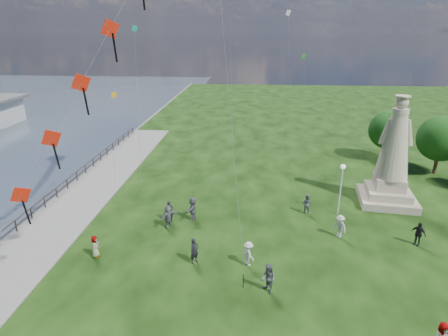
# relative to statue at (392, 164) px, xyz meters

# --- Properties ---
(waterfront) EXTENTS (200.00, 200.00, 1.51)m
(waterfront) POSITION_rel_statue_xyz_m (-27.78, -6.50, -3.54)
(waterfront) COLOR #35404F
(waterfront) RESTS_ON ground
(statue) EXTENTS (5.05, 5.05, 9.20)m
(statue) POSITION_rel_statue_xyz_m (0.00, 0.00, 0.00)
(statue) COLOR #CAB399
(statue) RESTS_ON ground
(lamppost) EXTENTS (0.39, 0.39, 4.26)m
(lamppost) POSITION_rel_statue_xyz_m (-4.65, -2.61, -0.40)
(lamppost) COLOR silver
(lamppost) RESTS_ON ground
(tree_row) EXTENTS (9.26, 12.04, 6.07)m
(tree_row) POSITION_rel_statue_xyz_m (6.05, 8.55, 0.00)
(tree_row) COLOR #382314
(tree_row) RESTS_ON ground
(person_0) EXTENTS (0.72, 0.76, 1.74)m
(person_0) POSITION_rel_statue_xyz_m (-15.21, -10.25, -2.60)
(person_0) COLOR black
(person_0) RESTS_ON ground
(person_1) EXTENTS (0.94, 1.03, 1.81)m
(person_1) POSITION_rel_statue_xyz_m (-10.63, -12.80, -2.57)
(person_1) COLOR #595960
(person_1) RESTS_ON ground
(person_2) EXTENTS (1.06, 1.17, 1.63)m
(person_2) POSITION_rel_statue_xyz_m (-11.79, -10.22, -2.66)
(person_2) COLOR silver
(person_2) RESTS_ON ground
(person_5) EXTENTS (1.52, 1.77, 1.78)m
(person_5) POSITION_rel_statue_xyz_m (-17.87, -5.81, -2.58)
(person_5) COLOR #595960
(person_5) RESTS_ON ground
(person_6) EXTENTS (0.67, 0.51, 1.66)m
(person_6) POSITION_rel_statue_xyz_m (-17.98, -4.86, -2.64)
(person_6) COLOR black
(person_6) RESTS_ON ground
(person_7) EXTENTS (0.93, 0.77, 1.64)m
(person_7) POSITION_rel_statue_xyz_m (-7.20, -2.62, -2.65)
(person_7) COLOR #595960
(person_7) RESTS_ON ground
(person_8) EXTENTS (1.10, 1.22, 1.70)m
(person_8) POSITION_rel_statue_xyz_m (-5.33, -6.27, -2.62)
(person_8) COLOR silver
(person_8) RESTS_ON ground
(person_9) EXTENTS (1.07, 1.09, 1.72)m
(person_9) POSITION_rel_statue_xyz_m (-0.17, -6.94, -2.61)
(person_9) COLOR black
(person_9) RESTS_ON ground
(person_10) EXTENTS (0.49, 0.76, 1.52)m
(person_10) POSITION_rel_statue_xyz_m (-21.78, -10.08, -2.71)
(person_10) COLOR #595960
(person_10) RESTS_ON ground
(person_11) EXTENTS (0.93, 1.82, 1.89)m
(person_11) POSITION_rel_statue_xyz_m (-16.23, -4.47, -2.53)
(person_11) COLOR #595960
(person_11) RESTS_ON ground
(red_kite_train) EXTENTS (9.90, 9.35, 19.88)m
(red_kite_train) POSITION_rel_statue_xyz_m (-20.12, -10.88, 8.86)
(red_kite_train) COLOR black
(red_kite_train) RESTS_ON ground
(small_kites) EXTENTS (27.98, 14.44, 24.68)m
(small_kites) POSITION_rel_statue_xyz_m (-10.08, 7.81, 10.55)
(small_kites) COLOR teal
(small_kites) RESTS_ON ground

